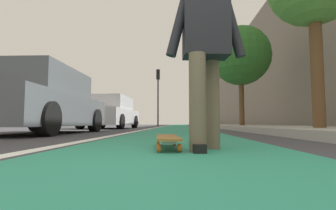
{
  "coord_description": "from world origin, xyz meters",
  "views": [
    {
      "loc": [
        -0.93,
        -0.05,
        0.23
      ],
      "look_at": [
        11.29,
        0.47,
        1.13
      ],
      "focal_mm": 26.86,
      "sensor_mm": 36.0,
      "label": 1
    }
  ],
  "objects_px": {
    "skateboard": "(167,138)",
    "street_tree_mid": "(241,56)",
    "traffic_light": "(158,87)",
    "parked_car_near": "(41,103)",
    "skater_person": "(205,44)",
    "parked_car_mid": "(110,113)"
  },
  "relations": [
    {
      "from": "skater_person",
      "to": "traffic_light",
      "type": "distance_m",
      "value": 18.16
    },
    {
      "from": "traffic_light",
      "to": "street_tree_mid",
      "type": "xyz_separation_m",
      "value": [
        -8.16,
        -4.64,
        0.3
      ]
    },
    {
      "from": "skateboard",
      "to": "skater_person",
      "type": "bearing_deg",
      "value": -113.4
    },
    {
      "from": "parked_car_near",
      "to": "skateboard",
      "type": "bearing_deg",
      "value": -137.06
    },
    {
      "from": "skateboard",
      "to": "street_tree_mid",
      "type": "xyz_separation_m",
      "value": [
        9.61,
        -3.09,
        3.37
      ]
    },
    {
      "from": "skateboard",
      "to": "street_tree_mid",
      "type": "height_order",
      "value": "street_tree_mid"
    },
    {
      "from": "street_tree_mid",
      "to": "parked_car_near",
      "type": "bearing_deg",
      "value": 135.65
    },
    {
      "from": "skateboard",
      "to": "street_tree_mid",
      "type": "bearing_deg",
      "value": -17.83
    },
    {
      "from": "street_tree_mid",
      "to": "skater_person",
      "type": "bearing_deg",
      "value": 164.29
    },
    {
      "from": "skateboard",
      "to": "street_tree_mid",
      "type": "distance_m",
      "value": 10.64
    },
    {
      "from": "street_tree_mid",
      "to": "skateboard",
      "type": "bearing_deg",
      "value": 162.17
    },
    {
      "from": "parked_car_mid",
      "to": "street_tree_mid",
      "type": "height_order",
      "value": "street_tree_mid"
    },
    {
      "from": "parked_car_mid",
      "to": "street_tree_mid",
      "type": "distance_m",
      "value": 6.78
    },
    {
      "from": "parked_car_mid",
      "to": "street_tree_mid",
      "type": "xyz_separation_m",
      "value": [
        0.4,
        -6.18,
        2.76
      ]
    },
    {
      "from": "traffic_light",
      "to": "skateboard",
      "type": "bearing_deg",
      "value": -175.02
    },
    {
      "from": "skateboard",
      "to": "parked_car_mid",
      "type": "height_order",
      "value": "parked_car_mid"
    },
    {
      "from": "skater_person",
      "to": "parked_car_near",
      "type": "xyz_separation_m",
      "value": [
        3.45,
        3.42,
        -0.23
      ]
    },
    {
      "from": "parked_car_mid",
      "to": "skateboard",
      "type": "bearing_deg",
      "value": -161.49
    },
    {
      "from": "skateboard",
      "to": "parked_car_near",
      "type": "height_order",
      "value": "parked_car_near"
    },
    {
      "from": "parked_car_near",
      "to": "parked_car_mid",
      "type": "bearing_deg",
      "value": 0.1
    },
    {
      "from": "skater_person",
      "to": "parked_car_near",
      "type": "bearing_deg",
      "value": 44.73
    },
    {
      "from": "parked_car_near",
      "to": "traffic_light",
      "type": "distance_m",
      "value": 14.76
    }
  ]
}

